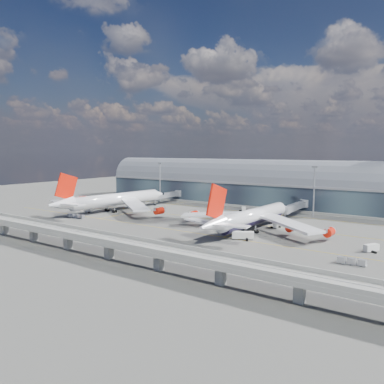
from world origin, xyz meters
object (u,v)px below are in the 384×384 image
Objects in this scene: service_truck_4 at (276,225)px; airliner_left at (113,200)px; service_truck_2 at (243,235)px; service_truck_5 at (244,209)px; floodlight_mast_right at (314,190)px; service_truck_0 at (83,202)px; cargo_train_1 at (165,249)px; cargo_train_0 at (76,216)px; floodlight_mast_left at (160,181)px; service_truck_3 at (371,248)px; service_truck_1 at (89,210)px; cargo_train_2 at (352,262)px; airliner_right at (251,217)px.

airliner_left is at bearing 164.66° from service_truck_4.
service_truck_2 is 1.48× the size of service_truck_5.
floodlight_mast_right reaches higher than service_truck_0.
cargo_train_1 is (108.08, -54.38, -0.92)m from service_truck_0.
floodlight_mast_right reaches higher than cargo_train_0.
floodlight_mast_right is at bearing 61.46° from service_truck_4.
floodlight_mast_left is 46.63m from airliner_left.
cargo_train_1 is (15.62, -89.21, -0.52)m from service_truck_5.
service_truck_3 is (42.94, 8.38, -0.24)m from service_truck_2.
service_truck_1 is (-3.69, -56.15, -12.31)m from floodlight_mast_left.
cargo_train_1 is 58.07m from cargo_train_2.
cargo_train_1 is (-21.31, -93.32, -12.85)m from floodlight_mast_right.
cargo_train_0 is (-131.71, -15.16, -0.40)m from service_truck_3.
floodlight_mast_left is at bearing 27.73° from service_truck_2.
service_truck_3 is at bearing -106.75° from service_truck_2.
service_truck_2 is at bearing -34.47° from floodlight_mast_left.
service_truck_2 is 1.51× the size of service_truck_3.
cargo_train_1 is (-14.08, -29.63, -0.75)m from service_truck_2.
service_truck_4 is (98.73, 19.10, 0.04)m from service_truck_1.
airliner_left is 9.14× the size of service_truck_2.
service_truck_5 is at bearing 123.28° from airliner_right.
cargo_train_0 is 129.54m from cargo_train_2.
service_truck_2 is 43.75m from service_truck_3.
service_truck_0 is (-33.92, 6.93, -4.87)m from airliner_left.
service_truck_3 is at bearing 1.63° from service_truck_0.
service_truck_0 is 121.00m from cargo_train_1.
cargo_train_2 is (137.18, -17.93, -0.36)m from service_truck_1.
service_truck_4 is at bearing 64.91° from airliner_right.
service_truck_2 is 66.58m from service_truck_5.
service_truck_2 is at bearing -71.99° from airliner_right.
airliner_left is at bearing -174.06° from service_truck_5.
service_truck_0 reaches higher than cargo_train_1.
service_truck_3 is 44.58m from service_truck_4.
airliner_left is 14.70× the size of service_truck_4.
airliner_left reaches higher than service_truck_0.
service_truck_4 is 0.61× the size of cargo_train_2.
airliner_left is 8.97× the size of cargo_train_2.
cargo_train_0 is (-0.53, -24.61, -5.67)m from airliner_left.
cargo_train_0 is 1.24× the size of cargo_train_2.
airliner_left is 13.83× the size of service_truck_3.
airliner_right reaches higher than service_truck_5.
service_truck_3 is (35.71, -55.31, -12.34)m from floodlight_mast_right.
floodlight_mast_right is 82.27m from cargo_train_2.
service_truck_1 is (-8.22, -10.28, -5.24)m from airliner_left.
service_truck_1 is at bearing -151.57° from floodlight_mast_right.
service_truck_4 is (124.43, 1.89, -0.33)m from service_truck_0.
service_truck_4 is 53.38m from cargo_train_2.
service_truck_0 is at bearing 178.57° from airliner_right.
airliner_left reaches higher than cargo_train_1.
floodlight_mast_left reaches higher than service_truck_2.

